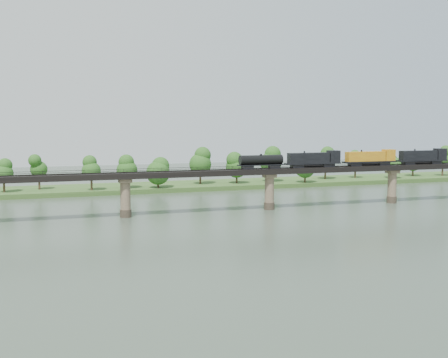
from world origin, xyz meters
name	(u,v)px	position (x,y,z in m)	size (l,w,h in m)	color
ground	(320,229)	(0.00, 0.00, 0.00)	(400.00, 400.00, 0.00)	#334133
far_bank	(212,185)	(0.00, 85.00, 0.80)	(300.00, 24.00, 1.60)	#315120
bridge	(269,190)	(0.00, 30.00, 5.46)	(236.00, 30.00, 11.50)	#473A2D
bridge_superstructure	(270,167)	(0.00, 30.00, 11.79)	(220.00, 4.90, 0.75)	black
far_treeline	(193,165)	(-8.21, 80.52, 8.83)	(289.06, 17.54, 13.60)	#382619
freight_train	(351,158)	(25.79, 30.00, 13.73)	(67.94, 2.65, 4.68)	black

